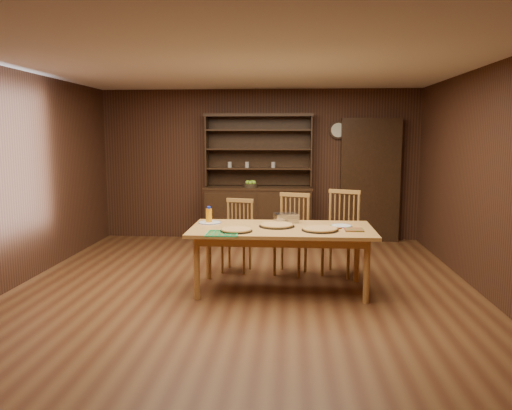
# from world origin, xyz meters

# --- Properties ---
(floor) EXTENTS (6.00, 6.00, 0.00)m
(floor) POSITION_xyz_m (0.00, 0.00, 0.00)
(floor) COLOR brown
(floor) RESTS_ON ground
(room_shell) EXTENTS (6.00, 6.00, 6.00)m
(room_shell) POSITION_xyz_m (0.00, 0.00, 1.58)
(room_shell) COLOR silver
(room_shell) RESTS_ON floor
(china_hutch) EXTENTS (1.84, 0.52, 2.17)m
(china_hutch) POSITION_xyz_m (-0.00, 2.75, 0.60)
(china_hutch) COLOR black
(china_hutch) RESTS_ON floor
(doorway) EXTENTS (1.00, 0.18, 2.10)m
(doorway) POSITION_xyz_m (1.90, 2.90, 1.05)
(doorway) COLOR black
(doorway) RESTS_ON floor
(wall_clock) EXTENTS (0.30, 0.05, 0.30)m
(wall_clock) POSITION_xyz_m (1.35, 2.96, 1.90)
(wall_clock) COLOR black
(wall_clock) RESTS_ON room_shell
(dining_table) EXTENTS (2.11, 1.06, 0.75)m
(dining_table) POSITION_xyz_m (0.45, 0.00, 0.68)
(dining_table) COLOR #C28343
(dining_table) RESTS_ON floor
(chair_left) EXTENTS (0.47, 0.45, 0.97)m
(chair_left) POSITION_xyz_m (-0.15, 0.85, 0.51)
(chair_left) COLOR #9F6F36
(chair_left) RESTS_ON floor
(chair_center) EXTENTS (0.54, 0.52, 1.06)m
(chair_center) POSITION_xyz_m (0.58, 0.78, 0.56)
(chair_center) COLOR #9F6F36
(chair_center) RESTS_ON floor
(chair_right) EXTENTS (0.58, 0.57, 1.10)m
(chair_right) POSITION_xyz_m (1.22, 0.80, 0.59)
(chair_right) COLOR #9F6F36
(chair_right) RESTS_ON floor
(pizza_left) EXTENTS (0.36, 0.36, 0.04)m
(pizza_left) POSITION_xyz_m (-0.05, -0.27, 0.77)
(pizza_left) COLOR black
(pizza_left) RESTS_ON dining_table
(pizza_right) EXTENTS (0.42, 0.42, 0.04)m
(pizza_right) POSITION_xyz_m (0.88, -0.16, 0.77)
(pizza_right) COLOR black
(pizza_right) RESTS_ON dining_table
(pizza_center) EXTENTS (0.42, 0.42, 0.04)m
(pizza_center) POSITION_xyz_m (0.39, 0.06, 0.77)
(pizza_center) COLOR black
(pizza_center) RESTS_ON dining_table
(cooling_rack) EXTENTS (0.41, 0.41, 0.02)m
(cooling_rack) POSITION_xyz_m (-0.19, -0.42, 0.76)
(cooling_rack) COLOR #0DAF5F
(cooling_rack) RESTS_ON dining_table
(plate_left) EXTENTS (0.27, 0.27, 0.02)m
(plate_left) POSITION_xyz_m (-0.43, 0.22, 0.76)
(plate_left) COLOR white
(plate_left) RESTS_ON dining_table
(plate_right) EXTENTS (0.25, 0.25, 0.02)m
(plate_right) POSITION_xyz_m (1.15, 0.11, 0.76)
(plate_right) COLOR white
(plate_right) RESTS_ON dining_table
(foil_dish) EXTENTS (0.33, 0.27, 0.11)m
(foil_dish) POSITION_xyz_m (0.50, 0.36, 0.81)
(foil_dish) COLOR silver
(foil_dish) RESTS_ON dining_table
(juice_bottle) EXTENTS (0.07, 0.07, 0.21)m
(juice_bottle) POSITION_xyz_m (-0.44, 0.23, 0.85)
(juice_bottle) COLOR orange
(juice_bottle) RESTS_ON dining_table
(pot_holder_a) EXTENTS (0.21, 0.21, 0.02)m
(pot_holder_a) POSITION_xyz_m (1.27, -0.12, 0.76)
(pot_holder_a) COLOR #B3141B
(pot_holder_a) RESTS_ON dining_table
(pot_holder_b) EXTENTS (0.26, 0.26, 0.01)m
(pot_holder_b) POSITION_xyz_m (1.05, 0.03, 0.76)
(pot_holder_b) COLOR #B3141B
(pot_holder_b) RESTS_ON dining_table
(fruit_bowl) EXTENTS (0.25, 0.25, 0.12)m
(fruit_bowl) POSITION_xyz_m (-0.13, 2.69, 0.99)
(fruit_bowl) COLOR black
(fruit_bowl) RESTS_ON china_hutch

